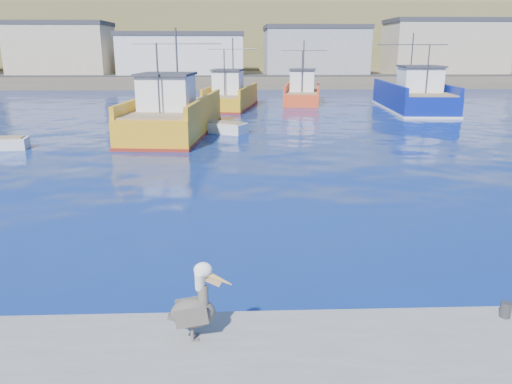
% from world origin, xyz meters
% --- Properties ---
extents(ground, '(260.00, 260.00, 0.00)m').
position_xyz_m(ground, '(0.00, 0.00, 0.00)').
color(ground, navy).
rests_on(ground, ground).
extents(dock_bollards, '(36.20, 0.20, 0.30)m').
position_xyz_m(dock_bollards, '(0.60, -3.40, 0.65)').
color(dock_bollards, '#4C4C4C').
rests_on(dock_bollards, dock).
extents(far_shore, '(200.00, 81.00, 24.00)m').
position_xyz_m(far_shore, '(0.00, 109.20, 8.98)').
color(far_shore, brown).
rests_on(far_shore, ground).
extents(trawler_yellow_a, '(5.93, 13.39, 6.73)m').
position_xyz_m(trawler_yellow_a, '(-6.06, 21.10, 1.13)').
color(trawler_yellow_a, gold).
rests_on(trawler_yellow_a, ground).
extents(trawler_yellow_b, '(5.35, 10.70, 6.38)m').
position_xyz_m(trawler_yellow_b, '(-2.51, 35.61, 0.98)').
color(trawler_yellow_b, gold).
rests_on(trawler_yellow_b, ground).
extents(trawler_blue, '(6.35, 13.54, 6.76)m').
position_xyz_m(trawler_blue, '(13.93, 33.38, 1.15)').
color(trawler_blue, navy).
rests_on(trawler_blue, ground).
extents(boat_orange, '(4.85, 9.38, 6.16)m').
position_xyz_m(boat_orange, '(4.72, 39.70, 1.06)').
color(boat_orange, '#E8441D').
rests_on(boat_orange, ground).
extents(skiff_mid, '(4.21, 3.27, 0.88)m').
position_xyz_m(skiff_mid, '(-3.29, 21.46, 0.28)').
color(skiff_mid, silver).
rests_on(skiff_mid, ground).
extents(pelican, '(1.14, 0.50, 1.41)m').
position_xyz_m(pelican, '(-2.73, -3.87, 1.10)').
color(pelican, '#595451').
rests_on(pelican, dock).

